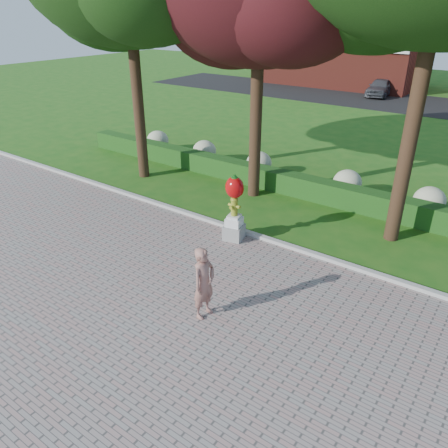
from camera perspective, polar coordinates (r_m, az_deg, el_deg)
name	(u,v)px	position (r m, az deg, el deg)	size (l,w,h in m)	color
ground	(198,281)	(11.92, -3.48, -7.44)	(100.00, 100.00, 0.00)	#1D5916
walkway	(74,370)	(9.86, -18.95, -17.61)	(40.00, 14.00, 0.04)	gray
curb	(256,236)	(13.99, 4.24, -1.57)	(40.00, 0.18, 0.15)	#ADADA5
lawn_hedge	(312,188)	(17.09, 11.40, 4.59)	(24.00, 0.70, 0.80)	#1E4112
hydrangea_row	(337,180)	(17.71, 14.51, 5.56)	(20.10, 1.10, 0.99)	#AEB78B
street	(436,106)	(36.75, 25.94, 13.65)	(50.00, 8.00, 0.02)	black
building_left	(343,44)	(44.79, 15.33, 21.75)	(14.00, 8.00, 7.00)	maroon
hydrant_sculpture	(234,206)	(13.38, 1.35, 2.36)	(0.68, 0.68, 2.13)	gray
woman	(204,283)	(10.16, -2.64, -7.71)	(0.66, 0.43, 1.81)	#A16A5C
parked_car	(381,87)	(39.31, 19.78, 16.48)	(1.66, 4.12, 1.40)	#474A4F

